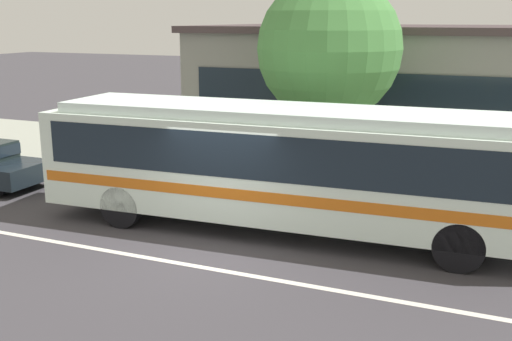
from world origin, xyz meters
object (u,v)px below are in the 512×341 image
(transit_bus, at_px, (286,160))
(pedestrian_waiting_near_sign, at_px, (331,155))
(street_tree_near_stop, at_px, (329,49))
(bus_stop_sign, at_px, (465,155))

(transit_bus, distance_m, pedestrian_waiting_near_sign, 3.51)
(street_tree_near_stop, bearing_deg, pedestrian_waiting_near_sign, -63.60)
(transit_bus, xyz_separation_m, bus_stop_sign, (3.69, 1.77, 0.10))
(pedestrian_waiting_near_sign, bearing_deg, street_tree_near_stop, 116.40)
(pedestrian_waiting_near_sign, distance_m, street_tree_near_stop, 2.97)
(pedestrian_waiting_near_sign, xyz_separation_m, street_tree_near_stop, (-0.37, 0.74, 2.85))
(bus_stop_sign, relative_size, street_tree_near_stop, 0.44)
(transit_bus, height_order, pedestrian_waiting_near_sign, transit_bus)
(transit_bus, relative_size, bus_stop_sign, 4.48)
(pedestrian_waiting_near_sign, height_order, street_tree_near_stop, street_tree_near_stop)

